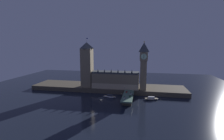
# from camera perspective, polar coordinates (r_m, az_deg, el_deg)

# --- Properties ---
(ground_plane) EXTENTS (400.00, 400.00, 0.00)m
(ground_plane) POSITION_cam_1_polar(r_m,az_deg,el_deg) (205.27, -3.87, -9.76)
(ground_plane) COLOR black
(embankment) EXTENTS (220.00, 42.00, 6.09)m
(embankment) POSITION_cam_1_polar(r_m,az_deg,el_deg) (240.76, -1.56, -6.19)
(embankment) COLOR #4C4438
(embankment) RESTS_ON ground_plane
(parliament_hall) EXTENTS (64.19, 17.51, 27.39)m
(parliament_hall) POSITION_cam_1_polar(r_m,az_deg,el_deg) (225.46, 1.23, -3.44)
(parliament_hall) COLOR #7F7056
(parliament_hall) RESTS_ON embankment
(clock_tower) EXTENTS (10.33, 10.44, 63.97)m
(clock_tower) POSITION_cam_1_polar(r_m,az_deg,el_deg) (215.59, 11.03, 1.88)
(clock_tower) COLOR #7F7056
(clock_tower) RESTS_ON embankment
(victoria_tower) EXTENTS (15.08, 15.08, 68.95)m
(victoria_tower) POSITION_cam_1_polar(r_m,az_deg,el_deg) (231.96, -8.78, 1.87)
(victoria_tower) COLOR #7F7056
(victoria_tower) RESTS_ON embankment
(bridge) EXTENTS (12.20, 46.00, 7.05)m
(bridge) POSITION_cam_1_polar(r_m,az_deg,el_deg) (193.74, 5.61, -9.48)
(bridge) COLOR #476656
(bridge) RESTS_ON ground_plane
(car_northbound_lead) EXTENTS (1.91, 4.09, 1.49)m
(car_northbound_lead) POSITION_cam_1_polar(r_m,az_deg,el_deg) (203.77, 5.14, -7.63)
(car_northbound_lead) COLOR red
(car_northbound_lead) RESTS_ON bridge
(car_northbound_trail) EXTENTS (2.02, 3.87, 1.46)m
(car_northbound_trail) POSITION_cam_1_polar(r_m,az_deg,el_deg) (182.31, 4.46, -9.62)
(car_northbound_trail) COLOR silver
(car_northbound_trail) RESTS_ON bridge
(car_southbound_lead) EXTENTS (1.90, 4.34, 1.54)m
(car_southbound_lead) POSITION_cam_1_polar(r_m,az_deg,el_deg) (187.37, 6.30, -9.12)
(car_southbound_lead) COLOR #235633
(car_southbound_lead) RESTS_ON bridge
(car_southbound_trail) EXTENTS (2.03, 3.84, 1.35)m
(car_southbound_trail) POSITION_cam_1_polar(r_m,az_deg,el_deg) (197.66, 6.54, -8.20)
(car_southbound_trail) COLOR silver
(car_southbound_trail) RESTS_ON bridge
(pedestrian_mid_walk) EXTENTS (0.38, 0.38, 1.87)m
(pedestrian_mid_walk) POSITION_cam_1_polar(r_m,az_deg,el_deg) (193.20, 7.25, -8.50)
(pedestrian_mid_walk) COLOR black
(pedestrian_mid_walk) RESTS_ON bridge
(street_lamp_near) EXTENTS (1.34, 0.60, 6.41)m
(street_lamp_near) POSITION_cam_1_polar(r_m,az_deg,el_deg) (178.39, 3.36, -8.90)
(street_lamp_near) COLOR #2D3333
(street_lamp_near) RESTS_ON bridge
(street_lamp_mid) EXTENTS (1.34, 0.60, 6.36)m
(street_lamp_mid) POSITION_cam_1_polar(r_m,az_deg,el_deg) (191.48, 7.37, -7.73)
(street_lamp_mid) COLOR #2D3333
(street_lamp_mid) RESTS_ON bridge
(street_lamp_far) EXTENTS (1.34, 0.60, 6.71)m
(street_lamp_far) POSITION_cam_1_polar(r_m,az_deg,el_deg) (206.41, 4.39, -6.40)
(street_lamp_far) COLOR #2D3333
(street_lamp_far) RESTS_ON bridge
(boat_upstream) EXTENTS (16.87, 5.85, 3.96)m
(boat_upstream) POSITION_cam_1_polar(r_m,az_deg,el_deg) (205.64, -0.79, -9.28)
(boat_upstream) COLOR white
(boat_upstream) RESTS_ON ground_plane
(boat_downstream) EXTENTS (17.30, 6.92, 3.94)m
(boat_downstream) POSITION_cam_1_polar(r_m,az_deg,el_deg) (203.10, 13.63, -9.77)
(boat_downstream) COLOR #B2A893
(boat_downstream) RESTS_ON ground_plane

